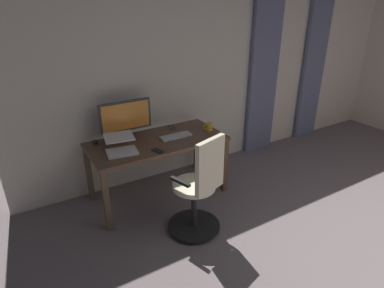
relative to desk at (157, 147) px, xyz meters
The scene contains 12 objects.
back_room_partition 1.67m from the desk, 160.23° to the right, with size 6.24×0.10×2.54m, color beige.
curtain_left_panel 3.15m from the desk, behind, with size 0.46×0.06×2.36m, color slate.
curtain_right_panel 2.09m from the desk, 168.17° to the right, with size 0.51×0.06×2.36m, color slate.
desk is the anchor object (origin of this frame).
office_chair 0.88m from the desk, 93.09° to the left, with size 0.56×0.56×1.11m.
computer_monitor 0.51m from the desk, 44.02° to the right, with size 0.62×0.18×0.45m.
computer_keyboard 0.25m from the desk, behind, with size 0.38×0.13×0.02m, color #B7BCC1.
laptop 0.49m from the desk, ahead, with size 0.37×0.40×0.16m.
computer_mouse 0.71m from the desk, 24.13° to the right, with size 0.06×0.10×0.04m, color #232328.
cell_phone_by_monitor 0.44m from the desk, 141.69° to the right, with size 0.07×0.14×0.01m, color #333338.
cell_phone_face_up 0.31m from the desk, 66.10° to the left, with size 0.07×0.14×0.01m, color black.
mug_tea 0.71m from the desk, behind, with size 0.13×0.08×0.10m.
Camera 1 is at (2.92, 0.35, 2.29)m, focal length 30.57 mm.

